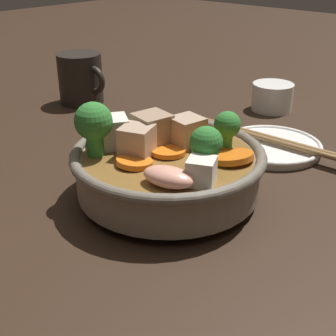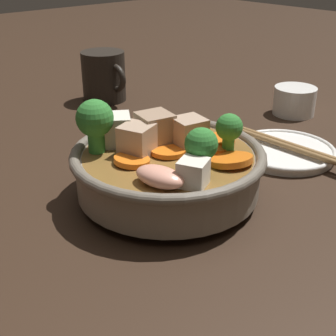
{
  "view_description": "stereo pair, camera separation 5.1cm",
  "coord_description": "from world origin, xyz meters",
  "px_view_note": "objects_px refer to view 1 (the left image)",
  "views": [
    {
      "loc": [
        0.31,
        -0.34,
        0.26
      ],
      "look_at": [
        0.0,
        0.0,
        0.04
      ],
      "focal_mm": 50.0,
      "sensor_mm": 36.0,
      "label": 1
    },
    {
      "loc": [
        0.34,
        -0.31,
        0.26
      ],
      "look_at": [
        0.0,
        0.0,
        0.04
      ],
      "focal_mm": 50.0,
      "sensor_mm": 36.0,
      "label": 2
    }
  ],
  "objects_px": {
    "side_saucer": "(272,146)",
    "chopsticks_pair": "(273,139)",
    "tea_cup": "(272,97)",
    "dark_mug": "(81,79)",
    "stirfry_bowl": "(167,164)"
  },
  "relations": [
    {
      "from": "stirfry_bowl",
      "to": "side_saucer",
      "type": "xyz_separation_m",
      "value": [
        0.02,
        0.19,
        -0.03
      ]
    },
    {
      "from": "dark_mug",
      "to": "side_saucer",
      "type": "bearing_deg",
      "value": 6.21
    },
    {
      "from": "side_saucer",
      "to": "tea_cup",
      "type": "relative_size",
      "value": 1.97
    },
    {
      "from": "dark_mug",
      "to": "chopsticks_pair",
      "type": "bearing_deg",
      "value": 6.21
    },
    {
      "from": "stirfry_bowl",
      "to": "chopsticks_pair",
      "type": "bearing_deg",
      "value": 83.52
    },
    {
      "from": "tea_cup",
      "to": "dark_mug",
      "type": "bearing_deg",
      "value": -144.94
    },
    {
      "from": "side_saucer",
      "to": "dark_mug",
      "type": "distance_m",
      "value": 0.36
    },
    {
      "from": "tea_cup",
      "to": "side_saucer",
      "type": "bearing_deg",
      "value": -59.11
    },
    {
      "from": "chopsticks_pair",
      "to": "stirfry_bowl",
      "type": "bearing_deg",
      "value": -96.48
    },
    {
      "from": "side_saucer",
      "to": "chopsticks_pair",
      "type": "distance_m",
      "value": 0.01
    },
    {
      "from": "stirfry_bowl",
      "to": "chopsticks_pair",
      "type": "xyz_separation_m",
      "value": [
        0.02,
        0.19,
        -0.02
      ]
    },
    {
      "from": "tea_cup",
      "to": "stirfry_bowl",
      "type": "bearing_deg",
      "value": -78.72
    },
    {
      "from": "stirfry_bowl",
      "to": "dark_mug",
      "type": "distance_m",
      "value": 0.37
    },
    {
      "from": "stirfry_bowl",
      "to": "side_saucer",
      "type": "height_order",
      "value": "stirfry_bowl"
    },
    {
      "from": "dark_mug",
      "to": "chopsticks_pair",
      "type": "relative_size",
      "value": 0.44
    }
  ]
}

